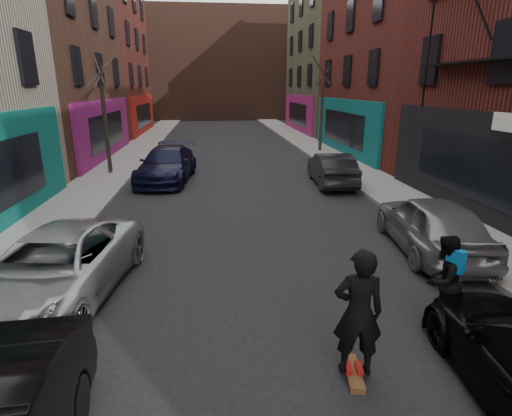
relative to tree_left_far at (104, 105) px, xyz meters
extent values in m
cube|color=gray|center=(-0.05, 12.00, -3.31)|extent=(2.50, 84.00, 0.13)
cube|color=gray|center=(12.45, 12.00, -3.31)|extent=(2.50, 84.00, 0.13)
cube|color=#47281E|center=(6.20, 38.00, 3.62)|extent=(40.00, 10.00, 14.00)
imported|color=#9CA0A5|center=(1.86, -12.61, -2.67)|extent=(3.02, 5.37, 1.42)
imported|color=black|center=(3.00, -1.72, -2.60)|extent=(2.77, 5.59, 1.56)
imported|color=gray|center=(10.80, -11.04, -2.61)|extent=(2.34, 4.72, 1.55)
imported|color=black|center=(10.41, -3.30, -2.67)|extent=(1.81, 4.42, 1.43)
cube|color=brown|center=(7.13, -15.52, -3.33)|extent=(0.35, 0.82, 0.10)
imported|color=black|center=(7.13, -15.52, -2.29)|extent=(0.79, 0.59, 1.99)
imported|color=black|center=(9.20, -14.27, -2.52)|extent=(1.04, 0.95, 1.73)
cube|color=#0C66B0|center=(9.28, -14.44, -2.06)|extent=(0.26, 0.33, 0.42)
camera|label=1|loc=(5.09, -20.42, 0.85)|focal=28.00mm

